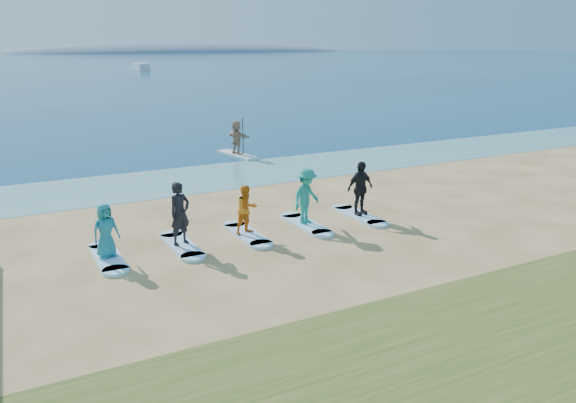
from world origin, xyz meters
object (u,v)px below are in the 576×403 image
surfboard_1 (182,245)px  surfboard_2 (247,234)px  boat_offshore_b (141,70)px  surfboard_3 (306,224)px  student_0 (106,230)px  student_2 (247,209)px  paddleboarder (237,137)px  surfboard_0 (108,258)px  surfboard_4 (359,215)px  paddleboard (237,155)px  student_3 (306,196)px  student_1 (180,214)px  student_4 (360,188)px

surfboard_1 → surfboard_2: 2.10m
boat_offshore_b → surfboard_3: boat_offshore_b is taller
boat_offshore_b → surfboard_3: size_ratio=2.33×
student_0 → student_2: bearing=-16.5°
boat_offshore_b → surfboard_2: 108.08m
student_2 → student_0: bearing=168.7°
student_2 → paddleboarder: bearing=57.3°
surfboard_0 → surfboard_4: (8.41, 0.00, 0.00)m
surfboard_1 → surfboard_3: bearing=0.0°
paddleboarder → paddleboard: bearing=-0.0°
surfboard_2 → paddleboarder: bearing=68.6°
surfboard_0 → surfboard_2: 4.21m
paddleboard → student_3: student_3 is taller
student_1 → student_2: bearing=-22.3°
boat_offshore_b → student_3: 107.67m
student_2 → student_1: bearing=168.7°
surfboard_0 → student_0: bearing=0.0°
surfboard_2 → surfboard_1: bearing=180.0°
surfboard_4 → student_4: (0.00, 0.00, 0.97)m
surfboard_1 → surfboard_2: same height
boat_offshore_b → surfboard_1: size_ratio=2.33×
paddleboard → student_2: (-4.62, -11.80, 0.79)m
surfboard_3 → surfboard_1: bearing=180.0°
student_3 → surfboard_2: bearing=156.4°
surfboard_2 → surfboard_3: 2.10m
surfboard_2 → student_1: bearing=180.0°
paddleboard → surfboard_3: paddleboard is taller
paddleboarder → student_4: bearing=161.8°
paddleboarder → surfboard_2: bearing=142.5°
paddleboard → surfboard_0: bearing=-136.4°
student_2 → surfboard_1: bearing=168.7°
surfboard_0 → surfboard_3: bearing=0.0°
student_1 → surfboard_3: size_ratio=0.85×
paddleboarder → surfboard_4: bearing=161.8°
boat_offshore_b → surfboard_1: (-24.36, -105.76, 0.04)m
surfboard_0 → student_1: (2.10, 0.00, 0.98)m
surfboard_0 → surfboard_3: (6.31, 0.00, 0.00)m
paddleboarder → student_3: (-2.52, -11.80, 0.01)m
paddleboard → paddleboarder: paddleboarder is taller
boat_offshore_b → student_2: student_2 is taller
paddleboarder → surfboard_0: 14.77m
surfboard_1 → student_3: 4.31m
paddleboarder → boat_offshore_b: bearing=-26.8°
surfboard_3 → surfboard_0: bearing=180.0°
student_0 → surfboard_4: size_ratio=0.69×
paddleboarder → student_1: size_ratio=0.93×
boat_offshore_b → student_1: bearing=-109.9°
paddleboarder → surfboard_1: paddleboarder is taller
paddleboarder → surfboard_3: (-2.52, -11.80, -0.94)m
student_0 → surfboard_4: 8.45m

